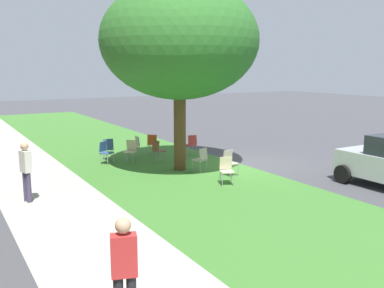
{
  "coord_description": "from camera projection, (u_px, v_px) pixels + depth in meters",
  "views": [
    {
      "loc": [
        -12.97,
        10.24,
        3.69
      ],
      "look_at": [
        1.09,
        1.9,
        0.82
      ],
      "focal_mm": 40.57,
      "sensor_mm": 36.0,
      "label": 1
    }
  ],
  "objects": [
    {
      "name": "ground",
      "position": [
        248.0,
        165.0,
        16.77
      ],
      "size": [
        80.0,
        80.0,
        0.0
      ],
      "primitive_type": "plane",
      "color": "#424247"
    },
    {
      "name": "grass_verge",
      "position": [
        176.0,
        175.0,
        15.16
      ],
      "size": [
        48.0,
        6.0,
        0.01
      ],
      "primitive_type": "cube",
      "color": "#3D752D",
      "rests_on": "ground"
    },
    {
      "name": "sidewalk_strip",
      "position": [
        47.0,
        193.0,
        12.95
      ],
      "size": [
        48.0,
        2.8,
        0.01
      ],
      "primitive_type": "cube",
      "color": "#ADA89E",
      "rests_on": "ground"
    },
    {
      "name": "street_tree",
      "position": [
        179.0,
        41.0,
        15.16
      ],
      "size": [
        5.57,
        5.57,
        6.69
      ],
      "color": "brown",
      "rests_on": "ground"
    },
    {
      "name": "chair_0",
      "position": [
        230.0,
        161.0,
        15.0
      ],
      "size": [
        0.46,
        0.46,
        0.88
      ],
      "color": "#ADA393",
      "rests_on": "ground"
    },
    {
      "name": "chair_1",
      "position": [
        191.0,
        143.0,
        18.49
      ],
      "size": [
        0.43,
        0.43,
        0.88
      ],
      "color": "#B7332D",
      "rests_on": "ground"
    },
    {
      "name": "chair_2",
      "position": [
        201.0,
        158.0,
        15.49
      ],
      "size": [
        0.54,
        0.53,
        0.88
      ],
      "color": "#ADA393",
      "rests_on": "ground"
    },
    {
      "name": "chair_3",
      "position": [
        135.0,
        145.0,
        18.06
      ],
      "size": [
        0.45,
        0.45,
        0.88
      ],
      "color": "#ADA393",
      "rests_on": "ground"
    },
    {
      "name": "chair_4",
      "position": [
        153.0,
        143.0,
        18.65
      ],
      "size": [
        0.58,
        0.58,
        0.88
      ],
      "color": "#C64C1E",
      "rests_on": "ground"
    },
    {
      "name": "chair_5",
      "position": [
        158.0,
        149.0,
        17.15
      ],
      "size": [
        0.49,
        0.49,
        0.88
      ],
      "color": "brown",
      "rests_on": "ground"
    },
    {
      "name": "chair_6",
      "position": [
        131.0,
        149.0,
        17.13
      ],
      "size": [
        0.59,
        0.59,
        0.88
      ],
      "color": "beige",
      "rests_on": "ground"
    },
    {
      "name": "chair_7",
      "position": [
        108.0,
        147.0,
        17.55
      ],
      "size": [
        0.47,
        0.47,
        0.88
      ],
      "color": "#335184",
      "rests_on": "ground"
    },
    {
      "name": "chair_8",
      "position": [
        226.0,
        169.0,
        13.84
      ],
      "size": [
        0.55,
        0.54,
        0.88
      ],
      "color": "beige",
      "rests_on": "ground"
    },
    {
      "name": "chair_9",
      "position": [
        105.0,
        151.0,
        16.82
      ],
      "size": [
        0.58,
        0.57,
        0.88
      ],
      "color": "#335184",
      "rests_on": "ground"
    },
    {
      "name": "pedestrian_0",
      "position": [
        124.0,
        271.0,
        5.99
      ],
      "size": [
        0.3,
        0.4,
        1.69
      ],
      "color": "black",
      "rests_on": "ground"
    },
    {
      "name": "pedestrian_1",
      "position": [
        26.0,
        169.0,
        11.97
      ],
      "size": [
        0.4,
        0.29,
        1.69
      ],
      "color": "#3F3851",
      "rests_on": "ground"
    }
  ]
}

